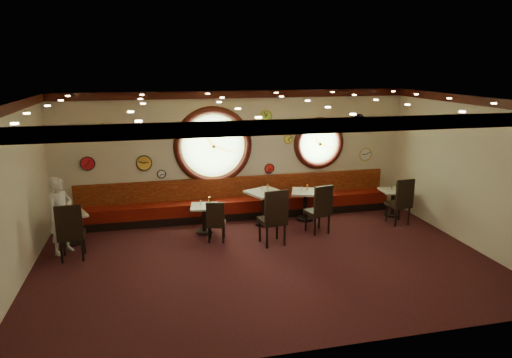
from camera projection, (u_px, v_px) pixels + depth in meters
The scene contains 54 objects.
floor at pixel (265, 261), 9.16m from camera, with size 9.00×6.00×0.00m, color black.
ceiling at pixel (266, 100), 8.37m from camera, with size 9.00×6.00×0.02m, color gold.
wall_back at pixel (237, 154), 11.60m from camera, with size 9.00×0.02×3.20m, color beige.
wall_front at pixel (323, 242), 5.94m from camera, with size 9.00×0.02×3.20m, color beige.
wall_left at pixel (11, 199), 7.78m from camera, with size 0.02×6.00×3.20m, color beige.
wall_right at pixel (469, 172), 9.75m from camera, with size 0.02×6.00×3.20m, color beige.
molding_back at pixel (236, 94), 11.18m from camera, with size 9.00×0.10×0.18m, color black.
molding_front at pixel (325, 126), 5.61m from camera, with size 9.00×0.10×0.18m, color black.
molding_left at pixel (2, 110), 7.42m from camera, with size 0.10×6.00×0.18m, color black.
molding_right at pixel (476, 100), 9.37m from camera, with size 0.10×6.00×0.18m, color black.
banquette_base at pixel (239, 214), 11.70m from camera, with size 8.00×0.55×0.20m, color black.
banquette_seat at pixel (239, 204), 11.64m from camera, with size 8.00×0.55×0.30m, color #5E0E08.
banquette_back at pixel (237, 187), 11.75m from camera, with size 8.00×0.10×0.55m, color #60070B.
porthole_left_glass at pixel (213, 146), 11.40m from camera, with size 1.66×1.66×0.02m, color #9BCA79.
porthole_left_frame at pixel (213, 146), 11.39m from camera, with size 1.98×1.98×0.18m, color black.
porthole_left_ring at pixel (213, 146), 11.36m from camera, with size 1.61×1.61×0.03m, color gold.
porthole_right_glass at pixel (319, 143), 12.03m from camera, with size 1.10×1.10×0.02m, color #9BCA79.
porthole_right_frame at pixel (319, 143), 12.01m from camera, with size 1.38×1.38×0.18m, color black.
porthole_right_ring at pixel (319, 144), 11.98m from camera, with size 1.09×1.09×0.03m, color gold.
wall_clock_0 at pixel (365, 154), 12.38m from camera, with size 0.34×0.34×0.03m, color white.
wall_clock_1 at pixel (269, 168), 11.85m from camera, with size 0.24×0.24×0.03m, color red.
wall_clock_2 at pixel (359, 120), 12.09m from camera, with size 0.28×0.28×0.03m, color black.
wall_clock_3 at pixel (102, 129), 10.67m from camera, with size 0.26×0.26×0.03m, color #A6C527.
wall_clock_4 at pixel (88, 163), 10.78m from camera, with size 0.32×0.32×0.03m, color red.
wall_clock_5 at pixel (266, 116), 11.49m from camera, with size 0.30×0.30×0.03m, color #B7E447.
wall_clock_6 at pixel (144, 163), 11.08m from camera, with size 0.36×0.36×0.03m, color gold.
wall_clock_7 at pixel (162, 174), 11.24m from camera, with size 0.20×0.20×0.03m, color white.
wall_clock_8 at pixel (288, 139), 11.77m from camera, with size 0.22×0.22×0.03m, color #FEFD54.
table_a at pixel (71, 225), 9.92m from camera, with size 0.82×0.82×0.69m.
table_b at pixel (204, 216), 10.58m from camera, with size 0.69×0.69×0.66m.
table_c at pixel (265, 204), 11.10m from camera, with size 1.01×1.01×0.84m.
table_d at pixel (306, 202), 11.45m from camera, with size 0.88×0.88×0.76m.
table_e at pixel (393, 199), 11.76m from camera, with size 0.69×0.69×0.70m.
chair_a at pixel (70, 229), 9.02m from camera, with size 0.52×0.52×0.73m.
chair_b at pixel (216, 219), 9.99m from camera, with size 0.48×0.48×0.58m.
chair_c at pixel (274, 214), 9.77m from camera, with size 0.60×0.60×0.78m.
chair_d at pixel (320, 206), 10.47m from camera, with size 0.59×0.59×0.72m.
chair_e at pixel (402, 199), 11.06m from camera, with size 0.54×0.54×0.72m.
condiment_a_salt at pixel (64, 212), 9.83m from camera, with size 0.03×0.03×0.10m, color silver.
condiment_b_salt at pixel (201, 203), 10.55m from camera, with size 0.04×0.04×0.11m, color #B8B8BC.
condiment_c_salt at pixel (262, 188), 11.11m from camera, with size 0.04×0.04×0.11m, color silver.
condiment_d_salt at pixel (302, 188), 11.44m from camera, with size 0.04×0.04×0.10m, color silver.
condiment_a_pepper at pixel (68, 213), 9.78m from camera, with size 0.03×0.03×0.10m, color silver.
condiment_b_pepper at pixel (206, 204), 10.47m from camera, with size 0.03×0.03×0.09m, color silver.
condiment_c_pepper at pixel (268, 189), 11.01m from camera, with size 0.04×0.04×0.10m, color #B8B9BD.
condiment_d_pepper at pixel (307, 190), 11.33m from camera, with size 0.03×0.03×0.09m, color silver.
condiment_a_bottle at pixel (74, 209), 9.93m from camera, with size 0.05×0.05×0.16m, color gold.
condiment_b_bottle at pixel (209, 201), 10.57m from camera, with size 0.06×0.06×0.18m, color gold.
condiment_c_bottle at pixel (267, 187), 11.16m from camera, with size 0.05×0.05×0.15m, color gold.
condiment_d_bottle at pixel (307, 187), 11.42m from camera, with size 0.05×0.05×0.15m, color gold.
condiment_e_salt at pixel (392, 188), 11.71m from camera, with size 0.04×0.04×0.10m, color silver.
condiment_e_pepper at pixel (397, 189), 11.65m from camera, with size 0.03×0.03×0.09m, color silver.
condiment_e_bottle at pixel (397, 187), 11.74m from camera, with size 0.05×0.05×0.15m, color orange.
waiter at pixel (61, 216), 9.37m from camera, with size 0.59×0.39×1.63m, color silver.
Camera 1 is at (-2.10, -8.21, 3.86)m, focal length 32.00 mm.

